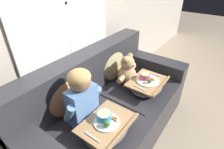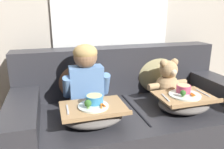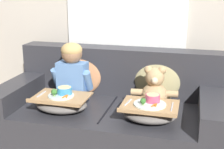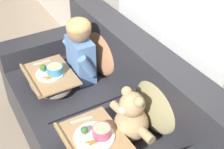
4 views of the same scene
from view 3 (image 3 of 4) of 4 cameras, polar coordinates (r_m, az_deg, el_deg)
wall_back_with_window at (r=3.08m, az=2.62°, el=12.71°), size 8.00×0.08×2.60m
couch at (r=2.80m, az=-0.02°, el=-8.12°), size 1.90×0.94×0.92m
throw_pillow_behind_child at (r=2.98m, az=-5.77°, el=0.46°), size 0.44×0.21×0.45m
throw_pillow_behind_teddy at (r=2.81m, az=8.33°, el=-0.58°), size 0.43×0.21×0.44m
child_figure at (r=2.77m, az=-7.28°, el=0.96°), size 0.37×0.19×0.53m
teddy_bear at (r=2.63m, az=7.75°, el=-2.94°), size 0.40×0.28×0.37m
lap_tray_child at (r=2.61m, az=-9.24°, el=-5.09°), size 0.45×0.33×0.20m
lap_tray_teddy at (r=2.42m, az=6.89°, el=-6.74°), size 0.43×0.34×0.20m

